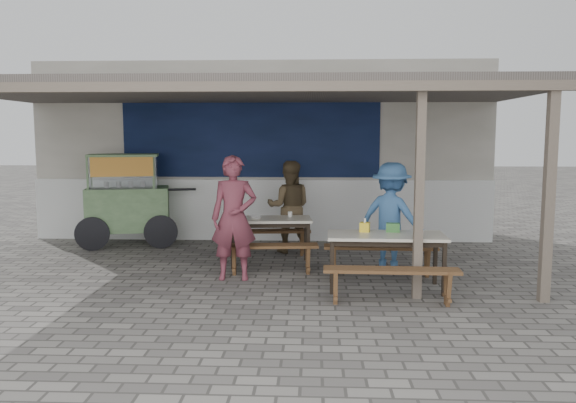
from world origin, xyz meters
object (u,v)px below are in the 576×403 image
(patron_street_side, at_px, (234,218))
(bench_right_street, at_px, (391,277))
(donation_box, at_px, (393,228))
(vendor_cart, at_px, (127,196))
(tissue_box, at_px, (365,227))
(bench_left_wall, at_px, (270,237))
(patron_right_table, at_px, (391,217))
(table_left, at_px, (270,223))
(table_right, at_px, (386,240))
(condiment_bowl, at_px, (256,217))
(bench_left_street, at_px, (271,252))
(condiment_jar, at_px, (290,214))
(bench_right_wall, at_px, (380,253))
(patron_wall_side, at_px, (289,207))

(patron_street_side, bearing_deg, bench_right_street, -31.94)
(patron_street_side, height_order, donation_box, patron_street_side)
(vendor_cart, relative_size, tissue_box, 15.90)
(bench_left_wall, relative_size, patron_right_table, 0.85)
(table_left, height_order, table_right, same)
(table_left, distance_m, table_right, 2.16)
(patron_right_table, bearing_deg, condiment_bowl, 24.02)
(patron_right_table, relative_size, tissue_box, 12.96)
(bench_left_wall, distance_m, vendor_cart, 2.92)
(bench_left_street, xyz_separation_m, bench_right_street, (1.58, -1.44, 0.01))
(donation_box, bearing_deg, bench_left_street, 162.10)
(bench_right_street, xyz_separation_m, vendor_cart, (-4.44, 3.53, 0.59))
(condiment_jar, bearing_deg, bench_right_wall, -32.93)
(table_left, height_order, bench_right_wall, table_left)
(bench_left_wall, distance_m, table_right, 2.68)
(bench_left_wall, xyz_separation_m, vendor_cart, (-2.74, 0.80, 0.60))
(patron_wall_side, distance_m, donation_box, 2.65)
(bench_left_street, bearing_deg, table_right, -29.97)
(bench_left_street, xyz_separation_m, donation_box, (1.71, -0.55, 0.48))
(table_right, height_order, condiment_bowl, condiment_bowl)
(bench_right_wall, relative_size, tissue_box, 12.98)
(table_right, relative_size, patron_street_side, 0.88)
(table_left, xyz_separation_m, vendor_cart, (-2.80, 1.44, 0.26))
(condiment_jar, bearing_deg, bench_left_wall, 129.93)
(table_right, xyz_separation_m, patron_wall_side, (-1.40, 2.35, 0.14))
(tissue_box, distance_m, condiment_jar, 1.78)
(condiment_jar, relative_size, condiment_bowl, 0.42)
(bench_right_street, height_order, condiment_bowl, condiment_bowl)
(bench_right_wall, distance_m, vendor_cart, 4.98)
(bench_left_street, height_order, condiment_bowl, condiment_bowl)
(condiment_bowl, bearing_deg, bench_left_street, -63.72)
(table_left, relative_size, patron_wall_side, 0.83)
(bench_left_street, relative_size, bench_right_street, 0.85)
(table_left, height_order, tissue_box, tissue_box)
(table_left, bearing_deg, vendor_cart, 147.45)
(bench_right_street, relative_size, patron_right_table, 1.00)
(table_left, distance_m, condiment_bowl, 0.26)
(table_left, xyz_separation_m, patron_wall_side, (0.26, 0.97, 0.14))
(bench_right_wall, height_order, condiment_jar, condiment_jar)
(vendor_cart, height_order, patron_street_side, patron_street_side)
(condiment_bowl, bearing_deg, table_left, 17.06)
(patron_wall_side, xyz_separation_m, tissue_box, (1.13, -2.17, 0.00))
(bench_right_wall, xyz_separation_m, donation_box, (0.10, -0.52, 0.47))
(table_right, xyz_separation_m, patron_street_side, (-2.10, 0.44, 0.22))
(bench_right_street, height_order, patron_wall_side, patron_wall_side)
(table_left, xyz_separation_m, donation_box, (1.77, -1.20, 0.14))
(bench_right_wall, distance_m, tissue_box, 0.76)
(bench_right_wall, relative_size, patron_street_side, 0.93)
(tissue_box, relative_size, donation_box, 0.70)
(bench_right_wall, bearing_deg, table_right, -90.00)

